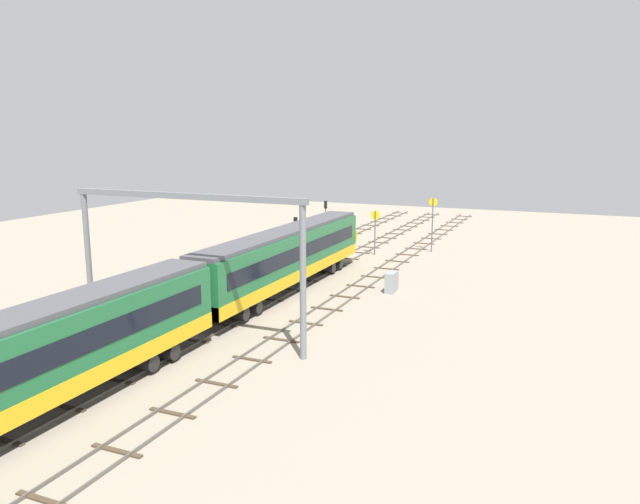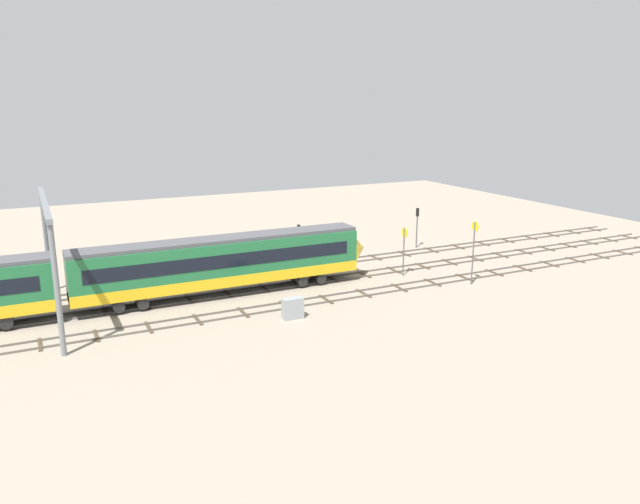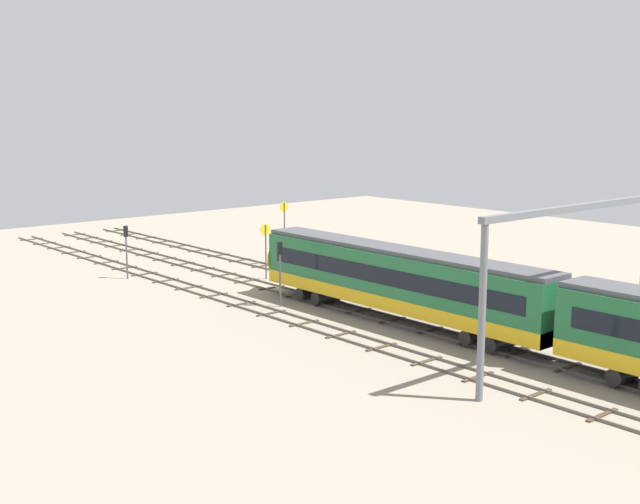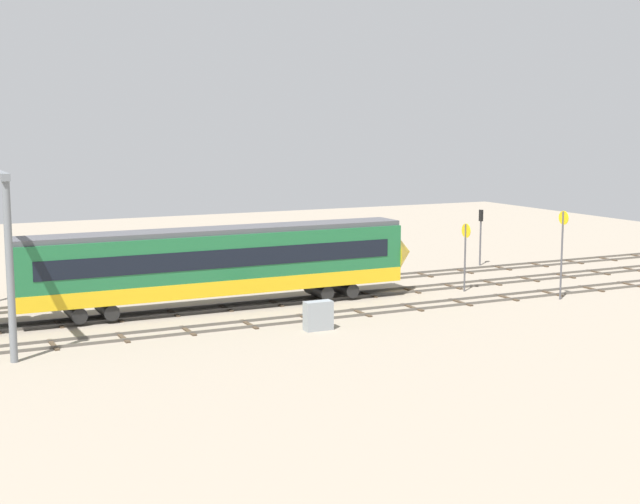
% 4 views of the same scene
% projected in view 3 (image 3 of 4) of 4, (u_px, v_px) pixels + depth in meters
% --- Properties ---
extents(ground_plane, '(108.79, 108.79, 0.00)m').
position_uv_depth(ground_plane, '(342.00, 307.00, 57.67)').
color(ground_plane, gray).
extents(track_near_foreground, '(92.79, 2.40, 0.16)m').
position_uv_depth(track_near_foreground, '(391.00, 296.00, 60.83)').
color(track_near_foreground, '#59544C').
rests_on(track_near_foreground, ground).
extents(track_with_train, '(92.79, 2.40, 0.16)m').
position_uv_depth(track_with_train, '(342.00, 306.00, 57.65)').
color(track_with_train, '#59544C').
rests_on(track_with_train, ground).
extents(track_middle, '(92.79, 2.40, 0.16)m').
position_uv_depth(track_middle, '(287.00, 318.00, 54.48)').
color(track_middle, '#59544C').
rests_on(track_middle, ground).
extents(train, '(50.40, 3.24, 4.80)m').
position_uv_depth(train, '(554.00, 317.00, 44.34)').
color(train, '#1E6638').
rests_on(train, ground).
extents(overhead_gantry, '(0.40, 15.71, 8.93)m').
position_uv_depth(overhead_gantry, '(574.00, 250.00, 42.81)').
color(overhead_gantry, slate).
rests_on(overhead_gantry, ground).
extents(speed_sign_near_foreground, '(0.14, 0.88, 5.71)m').
position_uv_depth(speed_sign_near_foreground, '(284.00, 225.00, 72.88)').
color(speed_sign_near_foreground, '#4C4C51').
rests_on(speed_sign_near_foreground, ground).
extents(speed_sign_mid_trackside, '(0.14, 0.96, 4.59)m').
position_uv_depth(speed_sign_mid_trackside, '(266.00, 243.00, 66.85)').
color(speed_sign_mid_trackside, '#4C4C51').
rests_on(speed_sign_mid_trackside, ground).
extents(signal_light_trackside_approach, '(0.31, 0.32, 4.43)m').
position_uv_depth(signal_light_trackside_approach, '(126.00, 244.00, 66.97)').
color(signal_light_trackside_approach, '#4C4C51').
rests_on(signal_light_trackside_approach, ground).
extents(signal_light_trackside_departure, '(0.31, 0.32, 4.67)m').
position_uv_depth(signal_light_trackside_departure, '(280.00, 264.00, 57.37)').
color(signal_light_trackside_departure, '#4C4C51').
rests_on(signal_light_trackside_departure, ground).
extents(relay_cabinet, '(1.59, 0.68, 1.60)m').
position_uv_depth(relay_cabinet, '(441.00, 287.00, 60.70)').
color(relay_cabinet, gray).
rests_on(relay_cabinet, ground).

